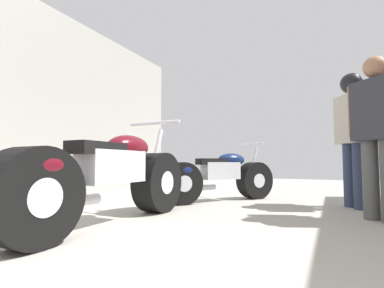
% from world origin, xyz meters
% --- Properties ---
extents(ground_plane, '(15.21, 15.21, 0.00)m').
position_xyz_m(ground_plane, '(0.00, 3.17, 0.00)').
color(ground_plane, '#A8A399').
extents(garage_partition_left, '(0.08, 6.97, 3.09)m').
position_xyz_m(garage_partition_left, '(-3.11, 3.17, 1.55)').
color(garage_partition_left, '#A3A099').
rests_on(garage_partition_left, ground_plane).
extents(motorcycle_maroon_cruiser, '(0.67, 2.25, 1.05)m').
position_xyz_m(motorcycle_maroon_cruiser, '(-0.89, 2.37, 0.43)').
color(motorcycle_maroon_cruiser, black).
rests_on(motorcycle_maroon_cruiser, ground_plane).
extents(motorcycle_black_naked, '(1.26, 1.67, 0.88)m').
position_xyz_m(motorcycle_black_naked, '(-0.58, 4.34, 0.36)').
color(motorcycle_black_naked, black).
rests_on(motorcycle_black_naked, ground_plane).
extents(mechanic_in_blue, '(0.54, 0.55, 1.65)m').
position_xyz_m(mechanic_in_blue, '(1.35, 3.71, 0.93)').
color(mechanic_in_blue, '#4C4C4C').
rests_on(mechanic_in_blue, ground_plane).
extents(mechanic_with_helmet, '(0.43, 0.64, 1.73)m').
position_xyz_m(mechanic_with_helmet, '(1.19, 4.53, 1.04)').
color(mechanic_with_helmet, '#2D3851').
rests_on(mechanic_with_helmet, ground_plane).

